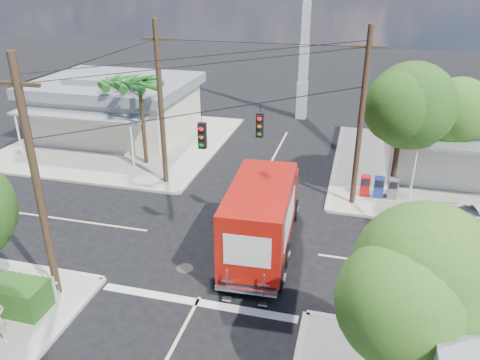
% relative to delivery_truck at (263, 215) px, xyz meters
% --- Properties ---
extents(ground, '(120.00, 120.00, 0.00)m').
position_rel_delivery_truck_xyz_m(ground, '(-1.56, 0.17, -1.71)').
color(ground, black).
rests_on(ground, ground).
extents(sidewalk_ne, '(14.12, 14.12, 0.14)m').
position_rel_delivery_truck_xyz_m(sidewalk_ne, '(9.32, 11.05, -1.64)').
color(sidewalk_ne, gray).
rests_on(sidewalk_ne, ground).
extents(sidewalk_nw, '(14.12, 14.12, 0.14)m').
position_rel_delivery_truck_xyz_m(sidewalk_nw, '(-12.44, 11.05, -1.64)').
color(sidewalk_nw, gray).
rests_on(sidewalk_nw, ground).
extents(road_markings, '(32.00, 32.00, 0.01)m').
position_rel_delivery_truck_xyz_m(road_markings, '(-1.56, -1.30, -1.70)').
color(road_markings, beige).
rests_on(road_markings, ground).
extents(building_nw, '(10.80, 10.20, 4.30)m').
position_rel_delivery_truck_xyz_m(building_nw, '(-13.56, 12.64, 0.51)').
color(building_nw, beige).
rests_on(building_nw, sidewalk_nw).
extents(radio_tower, '(0.80, 0.80, 17.00)m').
position_rel_delivery_truck_xyz_m(radio_tower, '(-1.06, 20.17, 3.93)').
color(radio_tower, silver).
rests_on(radio_tower, ground).
extents(tree_ne_front, '(4.21, 4.14, 6.66)m').
position_rel_delivery_truck_xyz_m(tree_ne_front, '(5.65, 6.93, 3.06)').
color(tree_ne_front, '#422D1C').
rests_on(tree_ne_front, sidewalk_ne).
extents(tree_ne_back, '(3.77, 3.66, 5.82)m').
position_rel_delivery_truck_xyz_m(tree_ne_back, '(8.25, 9.13, 2.48)').
color(tree_ne_back, '#422D1C').
rests_on(tree_ne_back, sidewalk_ne).
extents(tree_se, '(3.67, 3.54, 5.62)m').
position_rel_delivery_truck_xyz_m(tree_se, '(5.45, -7.07, 2.33)').
color(tree_se, '#422D1C').
rests_on(tree_se, sidewalk_se).
extents(palm_nw_front, '(3.01, 3.08, 5.59)m').
position_rel_delivery_truck_xyz_m(palm_nw_front, '(-9.06, 7.67, 3.34)').
color(palm_nw_front, '#422D1C').
rests_on(palm_nw_front, sidewalk_nw).
extents(palm_nw_back, '(3.01, 3.08, 5.19)m').
position_rel_delivery_truck_xyz_m(palm_nw_back, '(-11.06, 9.17, 2.96)').
color(palm_nw_back, '#422D1C').
rests_on(palm_nw_back, sidewalk_nw).
extents(utility_poles, '(12.00, 10.68, 9.00)m').
position_rel_delivery_truck_xyz_m(utility_poles, '(-3.14, 1.78, 2.97)').
color(utility_poles, '#473321').
rests_on(utility_poles, ground).
extents(vending_boxes, '(1.90, 0.50, 1.10)m').
position_rel_delivery_truck_xyz_m(vending_boxes, '(4.94, 6.37, -1.02)').
color(vending_boxes, '#B20D10').
rests_on(vending_boxes, sidewalk_ne).
extents(delivery_truck, '(2.85, 7.89, 3.36)m').
position_rel_delivery_truck_xyz_m(delivery_truck, '(0.00, 0.00, 0.00)').
color(delivery_truck, black).
rests_on(delivery_truck, ground).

